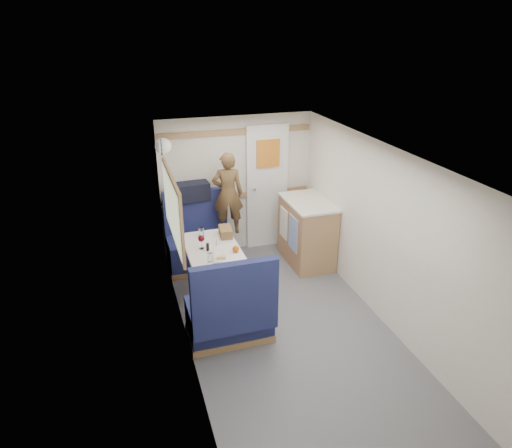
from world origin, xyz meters
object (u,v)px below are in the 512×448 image
object	(u,v)px
person	(228,194)
tray	(227,255)
dinette_table	(212,257)
orange_fruit	(236,249)
dome_light	(163,146)
bread_loaf	(226,232)
duffel_bag	(190,192)
salt_grinder	(217,241)
tumbler_mid	(201,232)
bench_far	(200,246)
cheese_block	(221,257)
wine_glass	(201,239)
tumbler_left	(210,257)
bench_near	(230,316)
galley_counter	(307,231)
beer_glass	(227,234)
pepper_grinder	(208,247)

from	to	relation	value
person	tray	world-z (taller)	person
dinette_table	orange_fruit	size ratio (longest dim) A/B	11.78
dome_light	bread_loaf	xyz separation A→B (m)	(0.61, -0.63, -0.98)
duffel_bag	salt_grinder	xyz separation A→B (m)	(0.12, -1.11, -0.26)
bread_loaf	tumbler_mid	bearing A→B (deg)	163.32
bench_far	cheese_block	size ratio (longest dim) A/B	10.53
wine_glass	bread_loaf	distance (m)	0.44
duffel_bag	tumbler_left	distance (m)	1.52
bench_near	person	size ratio (longest dim) A/B	0.91
dome_light	person	size ratio (longest dim) A/B	0.17
orange_fruit	tumbler_mid	world-z (taller)	tumbler_mid
wine_glass	bread_loaf	size ratio (longest dim) A/B	0.64
galley_counter	beer_glass	distance (m)	1.33
wine_glass	tumbler_mid	world-z (taller)	wine_glass
pepper_grinder	dome_light	bearing A→B (deg)	108.55
pepper_grinder	tray	bearing A→B (deg)	-46.43
cheese_block	bread_loaf	xyz separation A→B (m)	(0.20, 0.60, 0.02)
cheese_block	wine_glass	size ratio (longest dim) A/B	0.59
bench_near	tumbler_mid	size ratio (longest dim) A/B	9.65
galley_counter	cheese_block	xyz separation A→B (m)	(-1.44, -0.92, 0.29)
bench_near	duffel_bag	distance (m)	2.11
tumbler_mid	salt_grinder	bearing A→B (deg)	-66.28
bench_near	orange_fruit	world-z (taller)	bench_near
bench_near	tray	bearing A→B (deg)	78.96
bench_near	dome_light	bearing A→B (deg)	102.82
dome_light	bread_loaf	bearing A→B (deg)	-45.50
bench_near	tumbler_left	world-z (taller)	bench_near
tumbler_left	tray	bearing A→B (deg)	21.15
bench_far	bread_loaf	bearing A→B (deg)	-70.64
dome_light	beer_glass	distance (m)	1.34
dome_light	wine_glass	xyz separation A→B (m)	(0.26, -0.89, -0.91)
orange_fruit	cheese_block	size ratio (longest dim) A/B	0.78
galley_counter	salt_grinder	world-z (taller)	galley_counter
orange_fruit	tumbler_left	distance (m)	0.34
person	orange_fruit	world-z (taller)	person
wine_glass	bench_near	bearing A→B (deg)	-81.27
duffel_bag	wine_glass	distance (m)	1.17
tumbler_left	tumbler_mid	distance (m)	0.69
bread_loaf	dome_light	bearing A→B (deg)	134.50
tray	person	bearing A→B (deg)	75.13
tray	beer_glass	xyz separation A→B (m)	(0.11, 0.46, 0.04)
person	orange_fruit	xyz separation A→B (m)	(-0.20, -1.16, -0.25)
tumbler_left	salt_grinder	distance (m)	0.42
cheese_block	galley_counter	bearing A→B (deg)	32.73
bread_loaf	dinette_table	bearing A→B (deg)	-135.11
galley_counter	bench_near	bearing A→B (deg)	-136.06
bench_near	tumbler_mid	xyz separation A→B (m)	(-0.06, 1.17, 0.47)
galley_counter	wine_glass	distance (m)	1.74
bench_near	orange_fruit	distance (m)	0.79
dome_light	cheese_block	xyz separation A→B (m)	(0.42, -1.23, -0.99)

